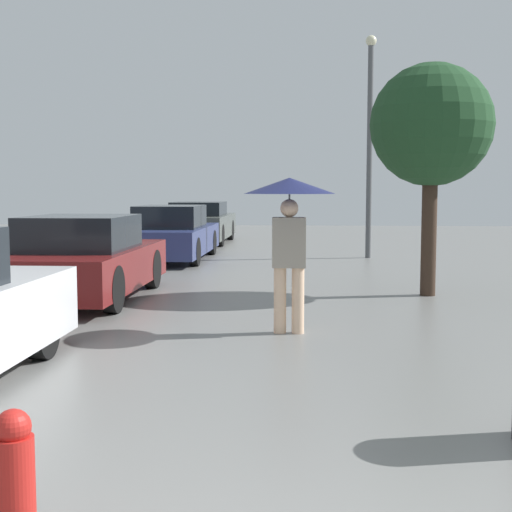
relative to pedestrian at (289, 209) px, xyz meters
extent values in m
cylinder|color=beige|center=(-0.10, 0.00, -1.04)|extent=(0.14, 0.14, 0.76)
cylinder|color=beige|center=(0.10, 0.00, -1.04)|extent=(0.14, 0.14, 0.76)
cube|color=gray|center=(0.00, 0.00, -0.38)|extent=(0.38, 0.22, 0.57)
sphere|color=beige|center=(0.00, 0.00, 0.01)|extent=(0.21, 0.21, 0.21)
cylinder|color=#515456|center=(0.00, 0.00, -0.13)|extent=(0.02, 0.02, 0.61)
cone|color=#191E4C|center=(0.00, 0.00, 0.26)|extent=(1.03, 1.03, 0.18)
cylinder|color=black|center=(-2.36, -1.41, -1.14)|extent=(0.18, 0.56, 0.56)
cube|color=maroon|center=(-3.11, 2.34, -0.95)|extent=(1.66, 3.91, 0.58)
cube|color=black|center=(-3.11, 2.15, -0.41)|extent=(1.41, 1.76, 0.49)
cylinder|color=black|center=(-3.86, 3.56, -1.10)|extent=(0.18, 0.64, 0.64)
cylinder|color=black|center=(-2.36, 3.56, -1.10)|extent=(0.18, 0.64, 0.64)
cylinder|color=black|center=(-3.86, 1.13, -1.10)|extent=(0.18, 0.64, 0.64)
cylinder|color=black|center=(-2.36, 1.13, -1.10)|extent=(0.18, 0.64, 0.64)
cube|color=navy|center=(-2.92, 8.27, -0.95)|extent=(1.63, 4.32, 0.59)
cube|color=black|center=(-2.92, 8.06, -0.41)|extent=(1.38, 1.94, 0.50)
cylinder|color=black|center=(-3.65, 9.61, -1.11)|extent=(0.18, 0.61, 0.61)
cylinder|color=black|center=(-2.19, 9.61, -1.11)|extent=(0.18, 0.61, 0.61)
cylinder|color=black|center=(-3.65, 6.94, -1.11)|extent=(0.18, 0.61, 0.61)
cylinder|color=black|center=(-2.19, 6.94, -1.11)|extent=(0.18, 0.61, 0.61)
cube|color=#4C514C|center=(-3.06, 13.46, -0.91)|extent=(1.74, 4.34, 0.67)
cube|color=black|center=(-3.06, 13.24, -0.37)|extent=(1.48, 1.95, 0.40)
cylinder|color=black|center=(-3.84, 14.81, -1.10)|extent=(0.18, 0.64, 0.64)
cylinder|color=black|center=(-2.27, 14.81, -1.10)|extent=(0.18, 0.64, 0.64)
cylinder|color=black|center=(-3.84, 12.11, -1.10)|extent=(0.18, 0.64, 0.64)
cylinder|color=black|center=(-2.27, 12.11, -1.10)|extent=(0.18, 0.64, 0.64)
cylinder|color=#38281E|center=(2.07, 3.05, -0.37)|extent=(0.23, 0.23, 2.10)
sphere|color=#1E4223|center=(2.07, 3.05, 1.19)|extent=(1.86, 1.86, 1.86)
cylinder|color=#515456|center=(1.66, 9.05, 1.08)|extent=(0.13, 0.13, 4.99)
sphere|color=beige|center=(1.66, 9.05, 3.65)|extent=(0.25, 0.25, 0.25)
cylinder|color=#B21E19|center=(-1.12, -5.00, -1.15)|extent=(0.18, 0.18, 0.53)
sphere|color=#B21E19|center=(-1.12, -5.00, -0.84)|extent=(0.17, 0.17, 0.17)
camera|label=1|loc=(0.20, -8.04, 0.23)|focal=50.00mm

